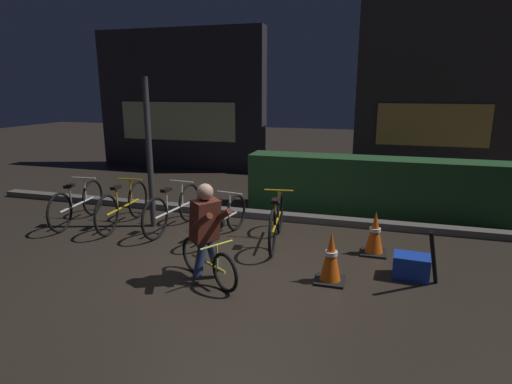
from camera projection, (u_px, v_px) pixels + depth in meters
The scene contains 16 objects.
ground_plane at pixel (229, 265), 5.67m from camera, with size 40.00×40.00×0.00m, color #2D261E.
sidewalk_curb at pixel (270, 215), 7.71m from camera, with size 12.00×0.24×0.12m, color #56544F.
hedge_row at pixel (374, 186), 7.94m from camera, with size 4.80×0.70×1.07m, color #214723.
storefront_left at pixel (180, 100), 12.30m from camera, with size 5.13×0.54×4.00m.
storefront_right at pixel (435, 90), 10.95m from camera, with size 4.00×0.54×4.61m.
street_post at pixel (149, 154), 6.99m from camera, with size 0.10×0.10×2.53m, color #2D2D33.
parked_bike_leftmost at pixel (77, 204), 7.40m from camera, with size 0.46×1.67×0.77m.
parked_bike_left_mid at pixel (123, 206), 7.22m from camera, with size 0.46×1.71×0.79m.
parked_bike_center_left at pixel (173, 209), 7.03m from camera, with size 0.46×1.72×0.79m.
parked_bike_center_right at pixel (222, 219), 6.62m from camera, with size 0.46×1.52×0.71m.
parked_bike_right_mid at pixel (276, 221), 6.41m from camera, with size 0.46×1.71×0.79m.
traffic_cone_near at pixel (331, 258), 5.13m from camera, with size 0.36×0.36×0.66m.
traffic_cone_far at pixel (375, 233), 6.00m from camera, with size 0.36×0.36×0.64m.
blue_crate at pixel (411, 266), 5.28m from camera, with size 0.44×0.32×0.30m, color #193DB7.
cyclist at pixel (208, 233), 5.09m from camera, with size 1.02×0.72×1.25m.
closed_umbrella at pixel (434, 258), 4.93m from camera, with size 0.05×0.05×0.85m, color black.
Camera 1 is at (1.83, -4.95, 2.34)m, focal length 29.30 mm.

